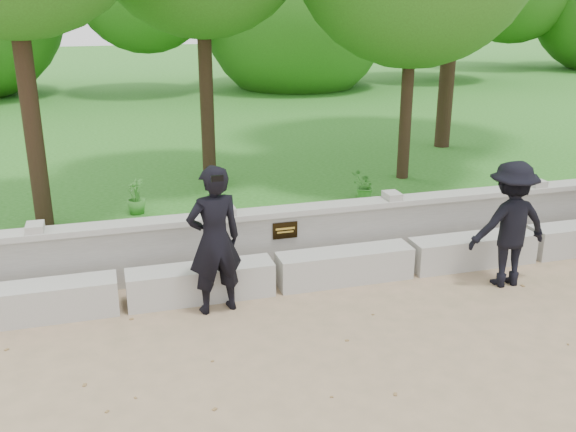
{
  "coord_description": "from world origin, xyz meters",
  "views": [
    {
      "loc": [
        -2.03,
        -5.73,
        3.75
      ],
      "look_at": [
        0.11,
        1.67,
        1.11
      ],
      "focal_mm": 40.0,
      "sensor_mm": 36.0,
      "label": 1
    }
  ],
  "objects": [
    {
      "name": "ground",
      "position": [
        0.0,
        0.0,
        0.0
      ],
      "size": [
        80.0,
        80.0,
        0.0
      ],
      "primitive_type": "plane",
      "color": "#A18363",
      "rests_on": "ground"
    },
    {
      "name": "man_main",
      "position": [
        -0.86,
        1.52,
        0.94
      ],
      "size": [
        0.76,
        0.68,
        1.89
      ],
      "color": "black",
      "rests_on": "ground"
    },
    {
      "name": "parapet_wall",
      "position": [
        0.0,
        2.6,
        0.46
      ],
      "size": [
        12.5,
        0.35,
        0.9
      ],
      "color": "#AAA8A1",
      "rests_on": "ground"
    },
    {
      "name": "visitor_mid",
      "position": [
        3.08,
        1.21,
        0.87
      ],
      "size": [
        1.12,
        0.64,
        1.73
      ],
      "color": "black",
      "rests_on": "ground"
    },
    {
      "name": "lawn",
      "position": [
        0.0,
        14.0,
        0.12
      ],
      "size": [
        40.0,
        22.0,
        0.25
      ],
      "primitive_type": "cube",
      "color": "#256417",
      "rests_on": "ground"
    },
    {
      "name": "shrub_b",
      "position": [
        -0.28,
        4.86,
        0.59
      ],
      "size": [
        0.38,
        0.43,
        0.69
      ],
      "primitive_type": "imported",
      "rotation": [
        0.0,
        0.0,
        1.79
      ],
      "color": "#3A832C",
      "rests_on": "lawn"
    },
    {
      "name": "concrete_bench",
      "position": [
        0.0,
        1.9,
        0.22
      ],
      "size": [
        11.9,
        0.45,
        0.45
      ],
      "color": "#B5B3AB",
      "rests_on": "ground"
    },
    {
      "name": "shrub_d",
      "position": [
        -1.62,
        4.94,
        0.55
      ],
      "size": [
        0.42,
        0.44,
        0.61
      ],
      "primitive_type": "imported",
      "rotation": [
        0.0,
        0.0,
        5.15
      ],
      "color": "#3A832C",
      "rests_on": "lawn"
    },
    {
      "name": "shrub_c",
      "position": [
        2.39,
        4.58,
        0.51
      ],
      "size": [
        0.6,
        0.57,
        0.52
      ],
      "primitive_type": "imported",
      "rotation": [
        0.0,
        0.0,
        3.63
      ],
      "color": "#3A832C",
      "rests_on": "lawn"
    }
  ]
}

